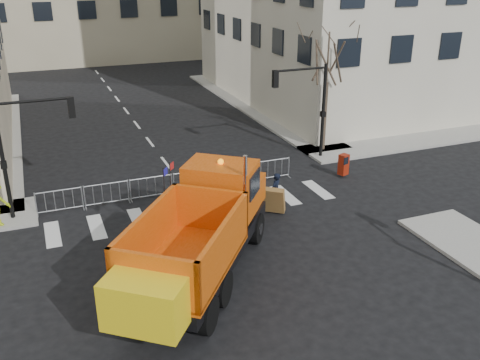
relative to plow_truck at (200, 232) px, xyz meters
name	(u,v)px	position (x,y,z in m)	size (l,w,h in m)	color
ground	(247,269)	(1.77, 0.02, -1.91)	(120.00, 120.00, 0.00)	black
sidewalk_back	(183,184)	(1.77, 8.52, -1.83)	(64.00, 5.00, 0.15)	gray
traffic_light_left	(3,163)	(-6.23, 7.52, 0.79)	(0.18, 0.18, 5.40)	black
traffic_light_right	(323,112)	(10.27, 9.52, 0.79)	(0.18, 0.18, 5.40)	black
crowd_barriers	(173,184)	(1.02, 7.62, -1.36)	(12.60, 0.60, 1.10)	#9EA0A5
street_tree	(326,89)	(10.97, 10.52, 1.84)	(3.00, 3.00, 7.50)	#382B21
plow_truck	(200,232)	(0.00, 0.00, 0.00)	(9.10, 10.52, 4.29)	black
cop_a	(276,191)	(5.02, 4.45, -1.06)	(0.61, 0.40, 1.68)	black
cop_b	(222,193)	(2.70, 5.22, -1.10)	(0.78, 0.61, 1.61)	black
cop_c	(253,190)	(4.09, 4.92, -1.05)	(1.00, 0.42, 1.71)	black
newspaper_box	(344,164)	(9.90, 6.52, -1.21)	(0.45, 0.40, 1.10)	maroon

